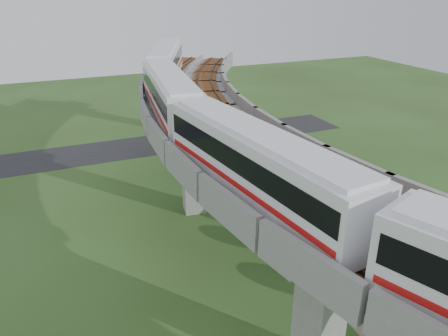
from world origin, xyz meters
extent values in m
plane|color=#334C1E|center=(0.00, 0.00, 0.00)|extent=(160.00, 160.00, 0.00)
cube|color=gray|center=(14.00, -2.00, 0.02)|extent=(18.00, 26.00, 0.04)
cube|color=#232326|center=(0.00, 30.00, 0.01)|extent=(60.00, 8.00, 0.03)
cube|color=#99968E|center=(9.12, 31.80, 4.20)|extent=(2.86, 2.93, 8.40)
cube|color=#99968E|center=(9.12, 31.80, 9.00)|extent=(7.21, 5.74, 1.20)
cube|color=#99968E|center=(0.91, 10.42, 4.20)|extent=(2.35, 2.51, 8.40)
cube|color=#99968E|center=(0.91, 10.42, 9.00)|extent=(7.31, 3.58, 1.20)
cube|color=#99968E|center=(0.91, -10.42, 4.20)|extent=(2.35, 2.51, 8.40)
cube|color=#99968E|center=(0.91, -10.42, 9.00)|extent=(7.31, 3.58, 1.20)
cube|color=gray|center=(6.19, 26.54, 10.00)|extent=(16.42, 20.91, 0.80)
cube|color=gray|center=(2.33, 28.44, 10.90)|extent=(8.66, 17.08, 1.00)
cube|color=gray|center=(10.04, 24.64, 10.90)|extent=(8.66, 17.08, 1.00)
cube|color=brown|center=(4.21, 27.51, 10.46)|extent=(10.68, 18.08, 0.12)
cube|color=black|center=(4.21, 27.51, 10.58)|extent=(9.69, 17.59, 0.12)
cube|color=brown|center=(8.16, 25.56, 10.46)|extent=(10.68, 18.08, 0.12)
cube|color=black|center=(8.16, 25.56, 10.58)|extent=(9.69, 17.59, 0.12)
cube|color=gray|center=(0.70, 9.13, 10.00)|extent=(11.77, 20.03, 0.80)
cube|color=gray|center=(-3.55, 9.78, 10.90)|extent=(3.22, 18.71, 1.00)
cube|color=gray|center=(4.95, 8.47, 10.90)|extent=(3.22, 18.71, 1.00)
cube|color=brown|center=(-1.48, 9.46, 10.46)|extent=(5.44, 19.05, 0.12)
cube|color=black|center=(-1.48, 9.46, 10.58)|extent=(4.35, 18.88, 0.12)
cube|color=brown|center=(2.87, 8.79, 10.46)|extent=(5.44, 19.05, 0.12)
cube|color=black|center=(2.87, 8.79, 10.58)|extent=(4.35, 18.88, 0.12)
cube|color=gray|center=(0.70, -9.13, 10.00)|extent=(11.77, 20.03, 0.80)
cube|color=gray|center=(-3.55, -9.78, 10.90)|extent=(3.22, 18.71, 1.00)
cube|color=gray|center=(4.95, -8.47, 10.90)|extent=(3.22, 18.71, 1.00)
cube|color=brown|center=(-1.48, -9.46, 10.46)|extent=(5.44, 19.05, 0.12)
cube|color=black|center=(-1.48, -9.46, 10.58)|extent=(4.35, 18.88, 0.12)
cube|color=brown|center=(2.87, -8.79, 10.46)|extent=(5.44, 19.05, 0.12)
cube|color=black|center=(2.87, -8.79, 10.58)|extent=(4.35, 18.88, 0.12)
cube|color=white|center=(-1.74, -7.56, 12.24)|extent=(4.50, 15.22, 3.20)
cube|color=white|center=(-1.74, -7.56, 13.94)|extent=(3.88, 14.41, 0.22)
cube|color=black|center=(-1.74, -7.56, 12.69)|extent=(4.49, 14.63, 1.15)
cube|color=red|center=(-1.74, -7.56, 11.49)|extent=(4.49, 14.63, 0.30)
cube|color=black|center=(-1.74, -7.56, 10.78)|extent=(3.43, 12.89, 0.28)
cube|color=white|center=(-1.68, 8.00, 12.24)|extent=(4.61, 15.22, 3.20)
cube|color=white|center=(-1.68, 8.00, 13.94)|extent=(3.98, 14.41, 0.22)
cube|color=black|center=(-1.68, 8.00, 12.69)|extent=(4.59, 14.64, 1.15)
cube|color=red|center=(-1.68, 8.00, 11.49)|extent=(4.59, 14.64, 0.30)
cube|color=black|center=(-1.68, 8.00, 10.78)|extent=(3.52, 12.89, 0.28)
cube|color=white|center=(2.23, 23.06, 12.24)|extent=(8.07, 14.93, 3.20)
cube|color=white|center=(2.23, 23.06, 13.94)|extent=(7.29, 14.04, 0.22)
cube|color=black|center=(2.23, 23.06, 12.69)|extent=(7.90, 14.40, 1.15)
cube|color=red|center=(2.23, 23.06, 11.49)|extent=(7.90, 14.40, 0.30)
cube|color=black|center=(2.23, 23.06, 10.78)|extent=(6.49, 12.55, 0.28)
cylinder|color=#2D382D|center=(12.25, 19.29, 0.75)|extent=(0.08, 0.08, 1.50)
cube|color=#2D382D|center=(11.38, 16.98, 0.75)|extent=(1.69, 4.77, 1.40)
cylinder|color=#2D382D|center=(10.62, 14.63, 0.75)|extent=(0.08, 0.08, 1.50)
cube|color=#2D382D|center=(9.98, 12.24, 0.75)|extent=(1.23, 4.91, 1.40)
cylinder|color=#2D382D|center=(9.45, 9.83, 0.75)|extent=(0.08, 0.08, 1.50)
cube|color=#2D382D|center=(9.03, 7.39, 0.75)|extent=(0.75, 4.99, 1.40)
cylinder|color=#2D382D|center=(8.74, 4.94, 0.75)|extent=(0.08, 0.08, 1.50)
cube|color=#2D382D|center=(8.56, 2.47, 0.75)|extent=(0.27, 5.04, 1.40)
cylinder|color=#2D382D|center=(8.50, 0.00, 0.75)|extent=(0.08, 0.08, 1.50)
cube|color=#2D382D|center=(8.56, -2.47, 0.75)|extent=(0.27, 5.04, 1.40)
cylinder|color=#2D382D|center=(8.74, -4.94, 0.75)|extent=(0.08, 0.08, 1.50)
cube|color=#2D382D|center=(9.03, -7.39, 0.75)|extent=(0.75, 4.99, 1.40)
cylinder|color=#2D382D|center=(9.45, -9.83, 0.75)|extent=(0.08, 0.08, 1.50)
cylinder|color=#382314|center=(11.94, 22.78, 0.64)|extent=(0.18, 0.18, 1.28)
ellipsoid|color=#153B12|center=(11.94, 22.78, 2.12)|extent=(2.81, 2.81, 2.39)
cylinder|color=#382314|center=(8.89, 15.43, 0.49)|extent=(0.18, 0.18, 0.97)
ellipsoid|color=#153B12|center=(8.89, 15.43, 1.56)|extent=(1.96, 1.96, 1.67)
cylinder|color=#382314|center=(7.49, 9.31, 0.53)|extent=(0.18, 0.18, 1.07)
ellipsoid|color=#153B12|center=(7.49, 9.31, 1.92)|extent=(2.84, 2.84, 2.41)
cylinder|color=#382314|center=(6.77, 3.68, 0.57)|extent=(0.18, 0.18, 1.15)
ellipsoid|color=#153B12|center=(6.77, 3.68, 1.99)|extent=(2.80, 2.80, 2.38)
cylinder|color=#382314|center=(5.79, -0.21, 0.61)|extent=(0.18, 0.18, 1.23)
ellipsoid|color=#153B12|center=(5.79, -0.21, 1.95)|extent=(2.42, 2.42, 2.06)
cylinder|color=#382314|center=(7.75, -8.45, 0.86)|extent=(0.18, 0.18, 1.71)
ellipsoid|color=#153B12|center=(7.75, -8.45, 2.51)|extent=(2.65, 2.65, 2.26)
imported|color=black|center=(12.75, 8.29, 0.57)|extent=(3.84, 2.12, 1.05)
camera|label=1|loc=(-11.24, -25.61, 20.80)|focal=35.00mm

